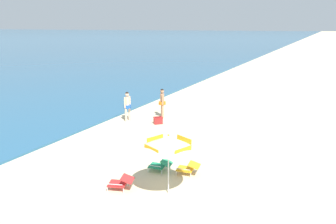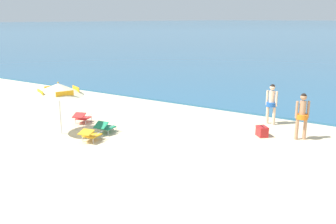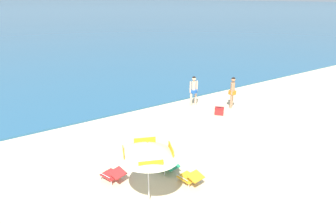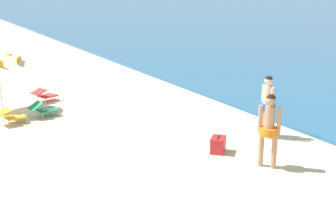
% 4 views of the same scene
% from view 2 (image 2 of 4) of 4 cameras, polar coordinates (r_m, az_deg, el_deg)
% --- Properties ---
extents(ground_plane, '(800.00, 800.00, 0.00)m').
position_cam_2_polar(ground_plane, '(10.26, -3.44, -11.97)').
color(ground_plane, beige).
extents(beach_umbrella_striped_main, '(2.01, 1.99, 2.12)m').
position_cam_2_polar(beach_umbrella_striped_main, '(15.17, -16.37, 3.40)').
color(beach_umbrella_striped_main, silver).
rests_on(beach_umbrella_striped_main, ground).
extents(lounge_chair_under_umbrella, '(0.66, 0.93, 0.49)m').
position_cam_2_polar(lounge_chair_under_umbrella, '(14.35, -11.80, -3.34)').
color(lounge_chair_under_umbrella, gold).
rests_on(lounge_chair_under_umbrella, ground).
extents(lounge_chair_beside_umbrella, '(0.65, 0.95, 0.52)m').
position_cam_2_polar(lounge_chair_beside_umbrella, '(15.25, -9.60, -2.21)').
color(lounge_chair_beside_umbrella, '#1E7F56').
rests_on(lounge_chair_beside_umbrella, ground).
extents(lounge_chair_facing_sea, '(0.78, 0.99, 0.50)m').
position_cam_2_polar(lounge_chair_facing_sea, '(16.90, -13.01, -0.75)').
color(lounge_chair_facing_sea, red).
rests_on(lounge_chair_facing_sea, ground).
extents(person_standing_near_shore, '(0.52, 0.43, 1.77)m').
position_cam_2_polar(person_standing_near_shore, '(16.76, 15.52, 1.59)').
color(person_standing_near_shore, beige).
rests_on(person_standing_near_shore, ground).
extents(person_standing_beside, '(0.45, 0.44, 1.80)m').
position_cam_2_polar(person_standing_beside, '(14.96, 19.80, -0.15)').
color(person_standing_beside, tan).
rests_on(person_standing_beside, ground).
extents(cooler_box, '(0.60, 0.60, 0.43)m').
position_cam_2_polar(cooler_box, '(15.11, 14.15, -2.88)').
color(cooler_box, red).
rests_on(cooler_box, ground).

